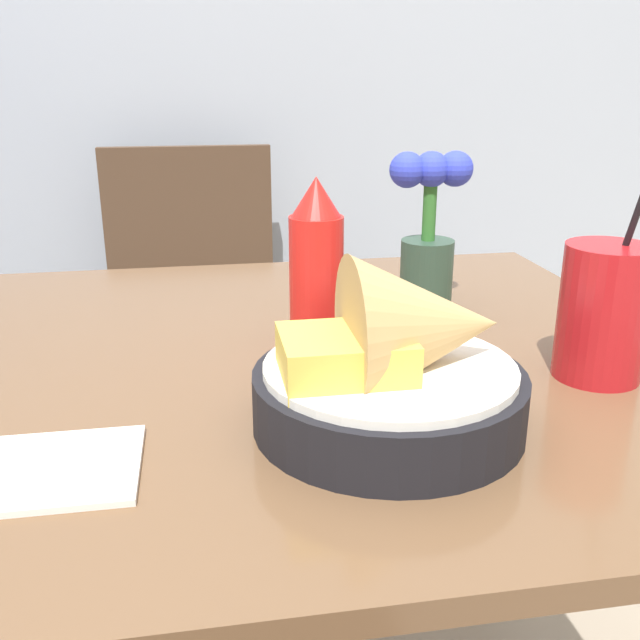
{
  "coord_description": "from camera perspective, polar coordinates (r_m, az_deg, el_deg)",
  "views": [
    {
      "loc": [
        -0.08,
        -0.78,
        1.04
      ],
      "look_at": [
        0.04,
        -0.06,
        0.78
      ],
      "focal_mm": 40.0,
      "sensor_mm": 36.0,
      "label": 1
    }
  ],
  "objects": [
    {
      "name": "food_basket",
      "position": [
        0.66,
        6.37,
        -3.79
      ],
      "size": [
        0.25,
        0.25,
        0.17
      ],
      "color": "black",
      "rests_on": "dining_table"
    },
    {
      "name": "flower_vase",
      "position": [
        0.99,
        8.66,
        6.84
      ],
      "size": [
        0.11,
        0.07,
        0.22
      ],
      "color": "#2D4738",
      "rests_on": "dining_table"
    },
    {
      "name": "napkin",
      "position": [
        0.64,
        -21.18,
        -11.14
      ],
      "size": [
        0.16,
        0.12,
        0.01
      ],
      "color": "white",
      "rests_on": "dining_table"
    },
    {
      "name": "drink_cup",
      "position": [
        0.81,
        21.65,
        0.26
      ],
      "size": [
        0.09,
        0.09,
        0.25
      ],
      "color": "red",
      "rests_on": "dining_table"
    },
    {
      "name": "chair_far_window",
      "position": [
        1.73,
        -10.09,
        1.29
      ],
      "size": [
        0.4,
        0.4,
        0.88
      ],
      "color": "#473323",
      "rests_on": "ground_plane"
    },
    {
      "name": "dining_table",
      "position": [
        0.89,
        -3.28,
        -9.01
      ],
      "size": [
        0.98,
        0.86,
        0.72
      ],
      "color": "brown",
      "rests_on": "ground_plane"
    },
    {
      "name": "ketchup_bottle",
      "position": [
        0.83,
        -0.3,
        4.18
      ],
      "size": [
        0.06,
        0.06,
        0.2
      ],
      "color": "red",
      "rests_on": "dining_table"
    }
  ]
}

